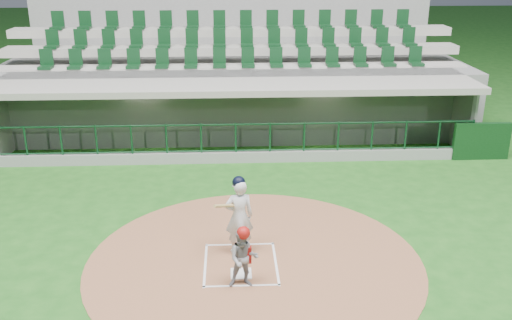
# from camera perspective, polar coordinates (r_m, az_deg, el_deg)

# --- Properties ---
(ground) EXTENTS (120.00, 120.00, 0.00)m
(ground) POSITION_cam_1_polar(r_m,az_deg,el_deg) (12.59, -1.58, -9.71)
(ground) COLOR #1A4F16
(ground) RESTS_ON ground
(dirt_circle) EXTENTS (7.20, 7.20, 0.01)m
(dirt_circle) POSITION_cam_1_polar(r_m,az_deg,el_deg) (12.42, -0.15, -10.11)
(dirt_circle) COLOR brown
(dirt_circle) RESTS_ON ground
(home_plate) EXTENTS (0.43, 0.43, 0.02)m
(home_plate) POSITION_cam_1_polar(r_m,az_deg,el_deg) (11.97, -1.50, -11.28)
(home_plate) COLOR silver
(home_plate) RESTS_ON dirt_circle
(batter_box_chalk) EXTENTS (1.55, 1.80, 0.01)m
(batter_box_chalk) POSITION_cam_1_polar(r_m,az_deg,el_deg) (12.32, -1.55, -10.33)
(batter_box_chalk) COLOR white
(batter_box_chalk) RESTS_ON ground
(dugout_structure) EXTENTS (16.40, 3.70, 3.00)m
(dugout_structure) POSITION_cam_1_polar(r_m,az_deg,el_deg) (19.47, -1.60, 4.33)
(dugout_structure) COLOR gray
(dugout_structure) RESTS_ON ground
(seating_deck) EXTENTS (17.00, 6.72, 5.15)m
(seating_deck) POSITION_cam_1_polar(r_m,az_deg,el_deg) (22.35, -2.26, 7.62)
(seating_deck) COLOR slate
(seating_deck) RESTS_ON ground
(batter) EXTENTS (0.88, 0.90, 1.80)m
(batter) POSITION_cam_1_polar(r_m,az_deg,el_deg) (12.37, -1.71, -5.51)
(batter) COLOR silver
(batter) RESTS_ON dirt_circle
(catcher) EXTENTS (0.60, 0.47, 1.30)m
(catcher) POSITION_cam_1_polar(r_m,az_deg,el_deg) (11.28, -1.25, -9.70)
(catcher) COLOR gray
(catcher) RESTS_ON dirt_circle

